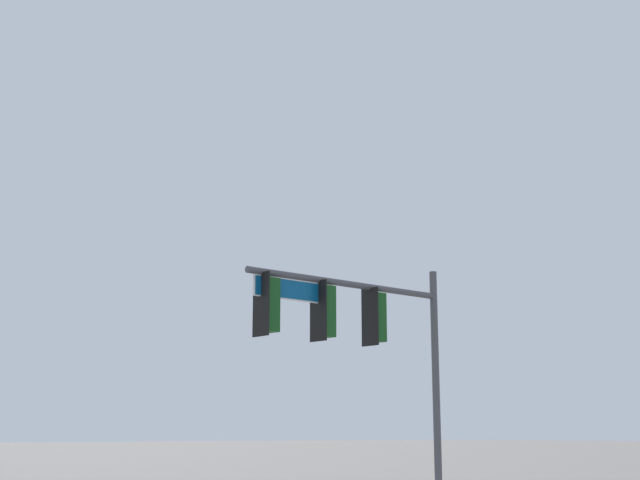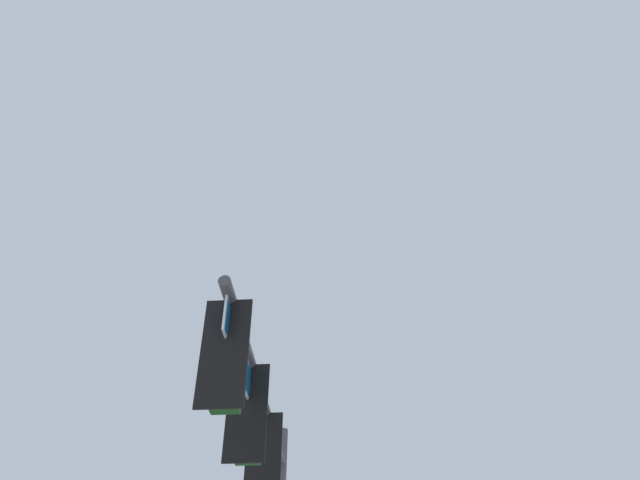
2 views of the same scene
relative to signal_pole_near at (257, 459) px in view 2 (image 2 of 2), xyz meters
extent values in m
cylinder|color=#47474C|center=(0.10, 0.01, 0.91)|extent=(5.54, 0.43, 0.14)
cube|color=black|center=(-0.54, -0.03, 0.24)|extent=(0.06, 0.52, 1.30)
cube|color=#144719|center=(-0.73, -0.04, 0.24)|extent=(0.38, 0.34, 1.10)
cylinder|color=#144719|center=(-0.73, -0.04, 0.85)|extent=(0.04, 0.04, 0.12)
cylinder|color=#340503|center=(-0.93, -0.05, 0.57)|extent=(0.04, 0.22, 0.22)
cylinder|color=#392D05|center=(-0.93, -0.05, 0.24)|extent=(0.04, 0.22, 0.22)
cube|color=black|center=(0.98, 0.05, 0.24)|extent=(0.06, 0.52, 1.30)
cube|color=#144719|center=(0.79, 0.04, 0.24)|extent=(0.38, 0.34, 1.10)
cylinder|color=#144719|center=(0.79, 0.04, 0.85)|extent=(0.04, 0.04, 0.12)
cylinder|color=#340503|center=(0.59, 0.03, 0.57)|extent=(0.04, 0.22, 0.22)
cylinder|color=#392D05|center=(0.59, 0.03, 0.24)|extent=(0.04, 0.22, 0.22)
cylinder|color=green|center=(0.59, 0.03, -0.09)|extent=(0.04, 0.22, 0.22)
cube|color=black|center=(2.50, 0.13, 0.24)|extent=(0.06, 0.52, 1.30)
cube|color=#144719|center=(2.31, 0.12, 0.24)|extent=(0.38, 0.34, 1.10)
cylinder|color=#144719|center=(2.31, 0.12, 0.85)|extent=(0.04, 0.04, 0.12)
cylinder|color=#340503|center=(2.12, 0.11, 0.57)|extent=(0.04, 0.22, 0.22)
cylinder|color=#392D05|center=(2.12, 0.11, 0.24)|extent=(0.04, 0.22, 0.22)
cylinder|color=green|center=(2.12, 0.11, -0.09)|extent=(0.04, 0.22, 0.22)
cube|color=#0A4C7F|center=(1.64, 0.08, 0.61)|extent=(2.06, 0.15, 0.39)
cube|color=white|center=(1.64, 0.08, 0.61)|extent=(2.12, 0.13, 0.45)
camera|label=1|loc=(12.49, 14.92, -2.31)|focal=50.00mm
camera|label=2|loc=(8.24, 1.84, -3.07)|focal=35.00mm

